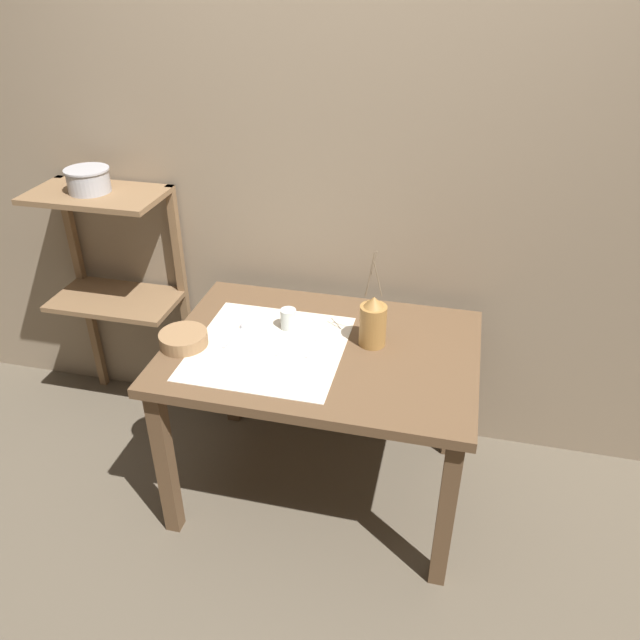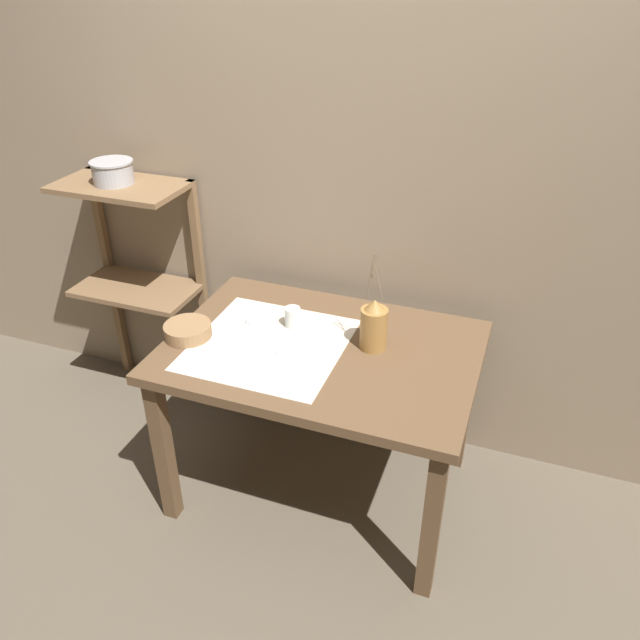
% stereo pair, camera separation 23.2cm
% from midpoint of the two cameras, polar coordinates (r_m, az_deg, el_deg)
% --- Properties ---
extents(ground_plane, '(12.00, 12.00, 0.00)m').
position_cam_midpoint_polar(ground_plane, '(2.86, -2.29, -14.98)').
color(ground_plane, brown).
extents(stone_wall_back, '(7.00, 0.06, 2.40)m').
position_cam_midpoint_polar(stone_wall_back, '(2.63, 0.28, 12.12)').
color(stone_wall_back, gray).
rests_on(stone_wall_back, ground_plane).
extents(wooden_table, '(1.19, 0.83, 0.74)m').
position_cam_midpoint_polar(wooden_table, '(2.44, -2.60, -4.43)').
color(wooden_table, brown).
rests_on(wooden_table, ground_plane).
extents(wooden_shelf_unit, '(0.58, 0.33, 1.16)m').
position_cam_midpoint_polar(wooden_shelf_unit, '(3.04, -20.45, 4.93)').
color(wooden_shelf_unit, brown).
rests_on(wooden_shelf_unit, ground_plane).
extents(linen_cloth, '(0.57, 0.58, 0.00)m').
position_cam_midpoint_polar(linen_cloth, '(2.39, -7.49, -2.59)').
color(linen_cloth, beige).
rests_on(linen_cloth, wooden_table).
extents(pitcher_with_flowers, '(0.10, 0.10, 0.40)m').
position_cam_midpoint_polar(pitcher_with_flowers, '(2.35, 2.06, -0.30)').
color(pitcher_with_flowers, olive).
rests_on(pitcher_with_flowers, wooden_table).
extents(wooden_bowl, '(0.18, 0.18, 0.05)m').
position_cam_midpoint_polar(wooden_bowl, '(2.46, -15.03, -1.78)').
color(wooden_bowl, '#8E6B47').
rests_on(wooden_bowl, wooden_table).
extents(glass_tumbler_near, '(0.06, 0.06, 0.08)m').
position_cam_midpoint_polar(glass_tumbler_near, '(2.48, -5.59, 0.03)').
color(glass_tumbler_near, silver).
rests_on(glass_tumbler_near, wooden_table).
extents(spoon_outer, '(0.04, 0.17, 0.02)m').
position_cam_midpoint_polar(spoon_outer, '(2.51, -10.03, -1.03)').
color(spoon_outer, '#A8A8AD').
rests_on(spoon_outer, wooden_table).
extents(fork_outer, '(0.02, 0.16, 0.00)m').
position_cam_midpoint_polar(fork_outer, '(2.44, -8.51, -1.93)').
color(fork_outer, '#A8A8AD').
rests_on(fork_outer, wooden_table).
extents(knife_center, '(0.03, 0.16, 0.00)m').
position_cam_midpoint_polar(knife_center, '(2.40, -6.05, -2.29)').
color(knife_center, '#A8A8AD').
rests_on(knife_center, wooden_table).
extents(fork_inner, '(0.02, 0.16, 0.00)m').
position_cam_midpoint_polar(fork_inner, '(2.38, -3.55, -2.47)').
color(fork_inner, '#A8A8AD').
rests_on(fork_inner, wooden_table).
extents(metal_pot_large, '(0.19, 0.19, 0.10)m').
position_cam_midpoint_polar(metal_pot_large, '(2.88, -22.68, 11.74)').
color(metal_pot_large, '#A8A8AD').
rests_on(metal_pot_large, wooden_shelf_unit).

